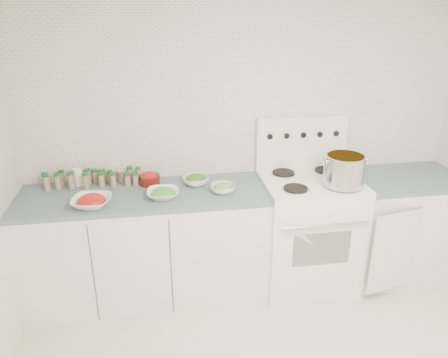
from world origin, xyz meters
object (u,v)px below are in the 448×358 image
stove (307,228)px  stock_pot (344,169)px  bowl_snowpea (163,193)px  bowl_tomato (92,201)px

stove → stock_pot: 0.63m
stove → bowl_snowpea: bearing=-175.4°
stove → stock_pot: (0.19, -0.17, 0.58)m
stove → bowl_snowpea: (-1.16, -0.09, 0.44)m
bowl_tomato → bowl_snowpea: bowl_tomato is taller
stock_pot → bowl_snowpea: 1.36m
stove → bowl_tomato: size_ratio=4.35×
stock_pot → bowl_snowpea: bearing=176.9°
stock_pot → stove: bearing=138.9°
stock_pot → bowl_tomato: 1.85m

